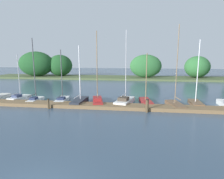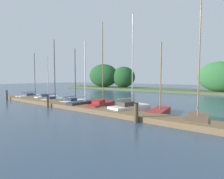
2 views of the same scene
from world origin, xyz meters
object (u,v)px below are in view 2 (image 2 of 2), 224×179
(sailboat_0, at_px, (34,96))
(sailboat_4, at_px, (85,103))
(mooring_piling_2, at_px, (136,113))
(mooring_piling_1, at_px, (48,102))
(sailboat_7, at_px, (160,110))
(sailboat_1, at_px, (47,97))
(sailboat_2, at_px, (54,98))
(mooring_piling_0, at_px, (7,95))
(sailboat_6, at_px, (131,107))
(sailboat_3, at_px, (75,101))
(sailboat_8, at_px, (197,117))
(sailboat_5, at_px, (102,104))

(sailboat_0, distance_m, sailboat_4, 10.87)
(mooring_piling_2, bearing_deg, mooring_piling_1, -179.69)
(sailboat_4, relative_size, sailboat_7, 1.14)
(sailboat_1, xyz_separation_m, sailboat_2, (2.39, -0.60, 0.14))
(sailboat_2, xyz_separation_m, mooring_piling_0, (-6.28, -2.71, 0.16))
(sailboat_0, height_order, mooring_piling_0, sailboat_0)
(sailboat_6, bearing_deg, sailboat_0, 103.44)
(sailboat_1, bearing_deg, mooring_piling_0, 140.59)
(sailboat_0, xyz_separation_m, mooring_piling_2, (18.08, -3.02, 0.32))
(mooring_piling_1, bearing_deg, sailboat_3, 86.96)
(sailboat_1, relative_size, mooring_piling_1, 5.36)
(sailboat_0, bearing_deg, sailboat_3, -89.33)
(mooring_piling_0, bearing_deg, sailboat_8, 6.75)
(sailboat_2, distance_m, sailboat_6, 10.40)
(sailboat_2, height_order, sailboat_5, sailboat_5)
(sailboat_2, bearing_deg, mooring_piling_0, 110.95)
(sailboat_3, distance_m, sailboat_5, 4.28)
(sailboat_0, height_order, sailboat_4, sailboat_4)
(sailboat_0, height_order, sailboat_3, sailboat_0)
(sailboat_3, distance_m, mooring_piling_1, 3.17)
(sailboat_3, relative_size, sailboat_8, 0.72)
(sailboat_6, relative_size, sailboat_7, 1.43)
(sailboat_4, height_order, sailboat_7, sailboat_4)
(mooring_piling_0, xyz_separation_m, mooring_piling_1, (9.15, 0.08, -0.10))
(sailboat_6, relative_size, sailboat_8, 0.95)
(sailboat_8, xyz_separation_m, mooring_piling_1, (-12.81, -2.52, 0.21))
(sailboat_7, distance_m, mooring_piling_0, 19.33)
(sailboat_6, height_order, sailboat_8, sailboat_8)
(sailboat_0, relative_size, sailboat_4, 0.98)
(sailboat_5, bearing_deg, sailboat_1, 74.04)
(sailboat_7, relative_size, sailboat_8, 0.67)
(sailboat_5, xyz_separation_m, sailboat_7, (5.39, 0.78, -0.11))
(sailboat_7, height_order, sailboat_8, sailboat_8)
(sailboat_3, height_order, sailboat_6, sailboat_6)
(sailboat_3, distance_m, mooring_piling_2, 10.11)
(sailboat_8, bearing_deg, sailboat_5, 78.24)
(sailboat_5, relative_size, mooring_piling_1, 7.74)
(mooring_piling_2, bearing_deg, sailboat_4, 161.90)
(sailboat_2, distance_m, sailboat_7, 12.73)
(sailboat_0, relative_size, sailboat_5, 0.79)
(sailboat_2, bearing_deg, sailboat_7, -87.98)
(sailboat_0, relative_size, sailboat_6, 0.78)
(sailboat_0, bearing_deg, sailboat_5, -90.95)
(sailboat_6, bearing_deg, mooring_piling_2, -128.59)
(sailboat_1, bearing_deg, sailboat_2, -94.05)
(sailboat_0, bearing_deg, sailboat_1, -86.83)
(sailboat_8, bearing_deg, sailboat_2, 80.00)
(sailboat_0, height_order, sailboat_1, sailboat_0)
(sailboat_1, distance_m, sailboat_3, 5.43)
(sailboat_3, height_order, sailboat_5, sailboat_5)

